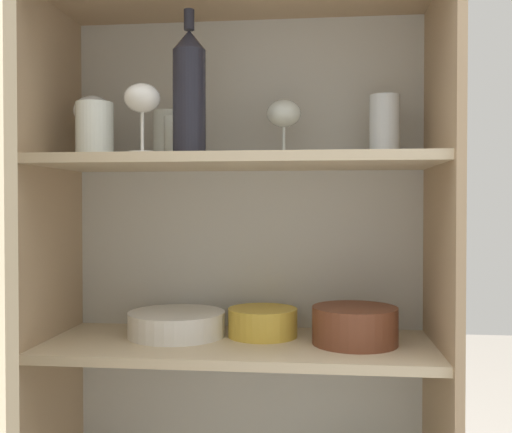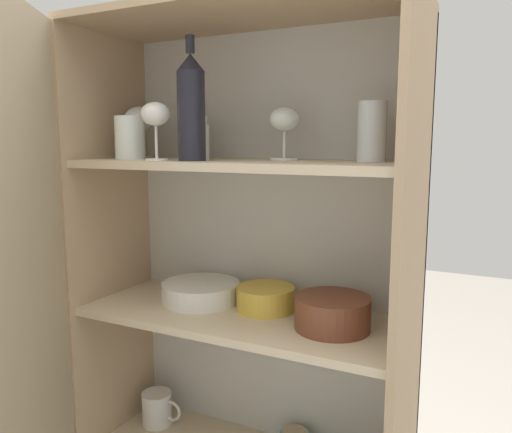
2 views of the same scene
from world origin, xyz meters
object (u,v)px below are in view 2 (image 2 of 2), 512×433
(wine_bottle, at_px, (191,107))
(coffee_mug_primary, at_px, (158,408))
(plate_stack_white, at_px, (201,292))
(mixing_bowl_large, at_px, (332,312))
(serving_bowl_small, at_px, (266,297))

(wine_bottle, bearing_deg, coffee_mug_primary, 151.06)
(plate_stack_white, height_order, mixing_bowl_large, mixing_bowl_large)
(mixing_bowl_large, xyz_separation_m, coffee_mug_primary, (-0.57, 0.05, -0.41))
(wine_bottle, relative_size, serving_bowl_small, 1.90)
(wine_bottle, xyz_separation_m, plate_stack_white, (-0.06, 0.11, -0.50))
(mixing_bowl_large, xyz_separation_m, serving_bowl_small, (-0.20, 0.05, -0.01))
(mixing_bowl_large, distance_m, coffee_mug_primary, 0.70)
(coffee_mug_primary, bearing_deg, mixing_bowl_large, -5.08)
(plate_stack_white, xyz_separation_m, serving_bowl_small, (0.19, 0.02, 0.01))
(plate_stack_white, distance_m, serving_bowl_small, 0.19)
(serving_bowl_small, bearing_deg, coffee_mug_primary, -179.62)
(plate_stack_white, bearing_deg, wine_bottle, -64.09)
(wine_bottle, distance_m, mixing_bowl_large, 0.59)
(coffee_mug_primary, bearing_deg, serving_bowl_small, 0.38)
(serving_bowl_small, bearing_deg, wine_bottle, -136.72)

